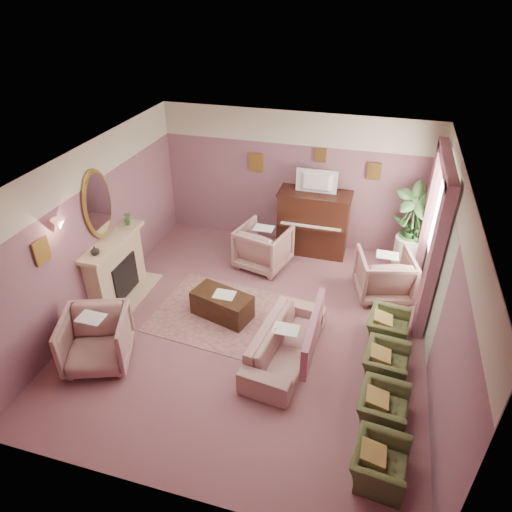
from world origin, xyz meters
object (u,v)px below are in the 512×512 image
(piano, at_px, (313,223))
(floral_armchair_front, at_px, (96,337))
(television, at_px, (316,181))
(olive_chair_c, at_px, (386,359))
(sofa, at_px, (285,337))
(floral_armchair_left, at_px, (264,245))
(olive_chair_a, at_px, (380,459))
(olive_chair_b, at_px, (384,404))
(coffee_table, at_px, (222,305))
(olive_chair_d, at_px, (388,323))
(floral_armchair_right, at_px, (384,273))
(side_table, at_px, (406,253))

(piano, distance_m, floral_armchair_front, 4.78)
(television, bearing_deg, olive_chair_c, -62.44)
(sofa, distance_m, floral_armchair_left, 2.59)
(piano, relative_size, olive_chair_a, 1.98)
(olive_chair_c, bearing_deg, olive_chair_b, -90.00)
(piano, height_order, coffee_table, piano)
(floral_armchair_left, xyz_separation_m, olive_chair_a, (2.46, -4.00, -0.17))
(olive_chair_d, bearing_deg, olive_chair_b, -90.00)
(piano, xyz_separation_m, television, (0.00, -0.05, 0.95))
(television, relative_size, floral_armchair_front, 0.84)
(coffee_table, bearing_deg, television, 66.46)
(piano, height_order, floral_armchair_left, piano)
(television, xyz_separation_m, coffee_table, (-1.09, -2.50, -1.38))
(olive_chair_a, distance_m, olive_chair_d, 2.46)
(sofa, distance_m, olive_chair_c, 1.48)
(coffee_table, relative_size, sofa, 0.52)
(olive_chair_a, height_order, olive_chair_c, same)
(floral_armchair_left, bearing_deg, piano, 44.89)
(coffee_table, height_order, olive_chair_a, olive_chair_a)
(coffee_table, xyz_separation_m, floral_armchair_front, (-1.41, -1.53, 0.25))
(floral_armchair_right, height_order, olive_chair_c, floral_armchair_right)
(coffee_table, distance_m, side_table, 3.81)
(olive_chair_b, bearing_deg, floral_armchair_right, 92.81)
(floral_armchair_front, relative_size, olive_chair_d, 1.35)
(olive_chair_b, height_order, side_table, side_table)
(coffee_table, bearing_deg, floral_armchair_front, -132.55)
(television, height_order, floral_armchair_left, television)
(television, relative_size, sofa, 0.42)
(olive_chair_c, xyz_separation_m, side_table, (0.26, 3.00, 0.04))
(sofa, height_order, olive_chair_a, sofa)
(television, relative_size, olive_chair_b, 1.13)
(floral_armchair_left, distance_m, olive_chair_b, 4.02)
(olive_chair_a, bearing_deg, coffee_table, 140.11)
(floral_armchair_right, bearing_deg, television, 142.74)
(floral_armchair_left, distance_m, olive_chair_c, 3.41)
(floral_armchair_right, relative_size, floral_armchair_front, 1.00)
(olive_chair_d, relative_size, side_table, 1.01)
(sofa, bearing_deg, olive_chair_a, -47.37)
(piano, bearing_deg, olive_chair_c, -62.81)
(floral_armchair_front, bearing_deg, piano, 58.56)
(floral_armchair_front, bearing_deg, olive_chair_b, 1.06)
(piano, bearing_deg, olive_chair_d, -55.32)
(floral_armchair_left, bearing_deg, side_table, 13.42)
(television, xyz_separation_m, olive_chair_d, (1.63, -2.31, -1.29))
(piano, xyz_separation_m, olive_chair_c, (1.63, -3.18, -0.34))
(floral_armchair_right, bearing_deg, olive_chair_b, -87.19)
(floral_armchair_left, distance_m, floral_armchair_right, 2.35)
(floral_armchair_left, bearing_deg, floral_armchair_front, -117.10)
(floral_armchair_right, xyz_separation_m, olive_chair_c, (0.14, -1.99, -0.17))
(coffee_table, distance_m, floral_armchair_right, 2.93)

